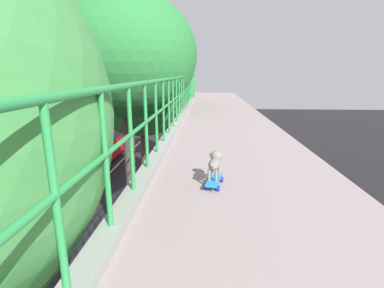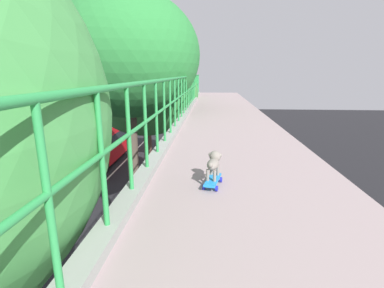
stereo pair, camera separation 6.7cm
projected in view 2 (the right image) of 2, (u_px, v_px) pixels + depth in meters
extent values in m
cube|color=gray|center=(261.00, 265.00, 2.30)|extent=(2.63, 35.07, 0.44)
cube|color=gray|center=(108.00, 230.00, 2.31)|extent=(0.20, 33.32, 0.10)
cylinder|color=#2A8E45|center=(96.00, 90.00, 2.03)|extent=(0.06, 33.32, 0.06)
cylinder|color=#2A8E45|center=(102.00, 155.00, 2.15)|extent=(0.04, 33.32, 0.04)
cylinder|color=#2A8E45|center=(49.00, 204.00, 1.46)|extent=(0.04, 0.04, 1.09)
cylinder|color=#2A8E45|center=(102.00, 161.00, 2.17)|extent=(0.04, 0.04, 1.09)
cylinder|color=#2A8E45|center=(129.00, 140.00, 2.88)|extent=(0.04, 0.04, 1.09)
cylinder|color=#2A8E45|center=(145.00, 126.00, 3.58)|extent=(0.04, 0.04, 1.09)
cylinder|color=#2A8E45|center=(156.00, 118.00, 4.29)|extent=(0.04, 0.04, 1.09)
cylinder|color=#2A8E45|center=(164.00, 111.00, 5.00)|extent=(0.04, 0.04, 1.09)
cylinder|color=#2A8E45|center=(170.00, 106.00, 5.71)|extent=(0.04, 0.04, 1.09)
cylinder|color=#2A8E45|center=(175.00, 103.00, 6.42)|extent=(0.04, 0.04, 1.09)
cylinder|color=#2A8E45|center=(178.00, 100.00, 7.13)|extent=(0.04, 0.04, 1.09)
cylinder|color=#2A8E45|center=(181.00, 97.00, 7.84)|extent=(0.04, 0.04, 1.09)
cylinder|color=#2A8E45|center=(184.00, 95.00, 8.54)|extent=(0.04, 0.04, 1.09)
cylinder|color=#2A8E45|center=(186.00, 94.00, 9.25)|extent=(0.04, 0.04, 1.09)
cylinder|color=#2A8E45|center=(188.00, 92.00, 9.96)|extent=(0.04, 0.04, 1.09)
cylinder|color=#2A8E45|center=(190.00, 91.00, 10.67)|extent=(0.04, 0.04, 1.09)
cylinder|color=#2A8E45|center=(191.00, 90.00, 11.38)|extent=(0.04, 0.04, 1.09)
cylinder|color=#2A8E45|center=(192.00, 89.00, 12.09)|extent=(0.04, 0.04, 1.09)
cylinder|color=#2A8E45|center=(193.00, 88.00, 12.79)|extent=(0.04, 0.04, 1.09)
cylinder|color=#2A8E45|center=(194.00, 87.00, 13.50)|extent=(0.04, 0.04, 1.09)
cylinder|color=#2A8E45|center=(195.00, 86.00, 14.21)|extent=(0.04, 0.04, 1.09)
cylinder|color=#2A8E45|center=(196.00, 86.00, 14.92)|extent=(0.04, 0.04, 1.09)
cylinder|color=#2A8E45|center=(197.00, 85.00, 15.63)|extent=(0.04, 0.04, 1.09)
cylinder|color=#2A8E45|center=(197.00, 85.00, 16.34)|extent=(0.04, 0.04, 1.09)
cylinder|color=#2A8E45|center=(198.00, 84.00, 17.05)|extent=(0.04, 0.04, 1.09)
cylinder|color=#2A8E45|center=(198.00, 84.00, 17.75)|extent=(0.04, 0.04, 1.09)
cube|color=#B50F14|center=(104.00, 142.00, 24.65)|extent=(2.31, 10.66, 2.94)
cube|color=black|center=(104.00, 137.00, 24.53)|extent=(2.33, 9.81, 0.70)
cylinder|color=black|center=(129.00, 146.00, 28.50)|extent=(0.28, 0.96, 0.96)
cylinder|color=black|center=(108.00, 145.00, 28.65)|extent=(0.28, 0.96, 0.96)
cylinder|color=black|center=(105.00, 167.00, 22.06)|extent=(0.28, 0.96, 0.96)
cylinder|color=black|center=(78.00, 167.00, 22.20)|extent=(0.28, 0.96, 0.96)
cylinder|color=#483C32|center=(134.00, 182.00, 11.21)|extent=(0.43, 0.43, 6.86)
ellipsoid|color=#297936|center=(127.00, 55.00, 10.01)|extent=(5.19, 5.19, 4.44)
cylinder|color=brown|center=(149.00, 166.00, 16.16)|extent=(0.44, 0.44, 4.99)
ellipsoid|color=#347C38|center=(146.00, 94.00, 15.16)|extent=(5.68, 5.68, 4.43)
cylinder|color=#4D322D|center=(172.00, 136.00, 23.47)|extent=(0.57, 0.57, 5.04)
ellipsoid|color=#2D7140|center=(171.00, 92.00, 22.56)|extent=(4.25, 4.25, 4.12)
cube|color=#1E84D6|center=(213.00, 180.00, 3.32)|extent=(0.22, 0.45, 0.02)
cylinder|color=#1B21B1|center=(221.00, 180.00, 3.45)|extent=(0.04, 0.07, 0.06)
cylinder|color=#1B21B1|center=(209.00, 178.00, 3.48)|extent=(0.04, 0.07, 0.06)
cylinder|color=#1B21B1|center=(217.00, 189.00, 3.18)|extent=(0.04, 0.07, 0.06)
cylinder|color=#1B21B1|center=(204.00, 187.00, 3.22)|extent=(0.04, 0.07, 0.06)
cylinder|color=slate|center=(218.00, 170.00, 3.43)|extent=(0.04, 0.04, 0.13)
cylinder|color=slate|center=(211.00, 169.00, 3.45)|extent=(0.04, 0.04, 0.13)
cylinder|color=slate|center=(215.00, 176.00, 3.23)|extent=(0.04, 0.04, 0.13)
cylinder|color=slate|center=(208.00, 175.00, 3.25)|extent=(0.04, 0.04, 0.13)
ellipsoid|color=slate|center=(213.00, 164.00, 3.31)|extent=(0.19, 0.30, 0.12)
sphere|color=slate|center=(215.00, 156.00, 3.41)|extent=(0.14, 0.14, 0.14)
ellipsoid|color=gray|center=(216.00, 156.00, 3.47)|extent=(0.06, 0.07, 0.04)
sphere|color=slate|center=(219.00, 155.00, 3.39)|extent=(0.06, 0.06, 0.06)
sphere|color=slate|center=(211.00, 155.00, 3.42)|extent=(0.06, 0.06, 0.06)
sphere|color=slate|center=(211.00, 165.00, 3.17)|extent=(0.06, 0.06, 0.06)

